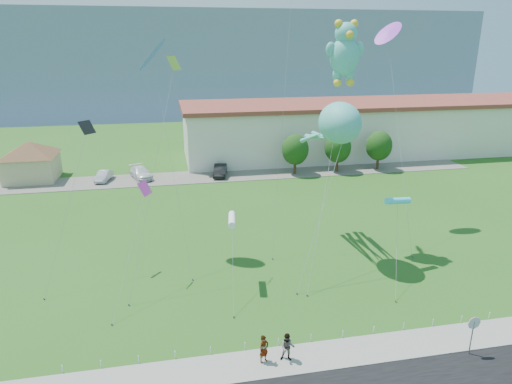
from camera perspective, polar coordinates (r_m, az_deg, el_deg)
ground at (r=29.60m, az=4.15°, el=-16.88°), size 160.00×160.00×0.00m
sidewalk at (r=27.46m, az=5.75°, el=-20.00°), size 80.00×2.50×0.10m
parking_strip at (r=61.07m, az=-4.48°, el=2.04°), size 70.00×6.00×0.06m
hill_ridge at (r=143.51m, az=-8.90°, el=16.23°), size 160.00×50.00×25.00m
pavilion at (r=65.19m, az=-26.37°, el=3.94°), size 9.20×9.20×5.00m
warehouse at (r=75.91m, az=14.62°, el=7.88°), size 61.00×15.00×8.20m
stop_sign at (r=29.25m, az=25.54°, el=-14.92°), size 0.80×0.07×2.50m
rope_fence at (r=28.44m, az=4.88°, el=-17.93°), size 26.05×0.05×0.50m
tree_near at (r=61.20m, az=4.93°, el=5.31°), size 3.60×3.60×5.47m
tree_mid at (r=63.11m, az=10.20°, el=5.48°), size 3.60×3.60×5.47m
tree_far at (r=65.51m, az=15.12°, el=5.60°), size 3.60×3.60×5.47m
pedestrian_left at (r=26.56m, az=0.99°, el=-19.03°), size 0.71×0.62×1.65m
pedestrian_right at (r=26.72m, az=3.97°, el=-18.79°), size 0.96×0.84×1.66m
parked_car_silver at (r=61.62m, az=-18.50°, el=1.93°), size 2.12×4.08×1.28m
parked_car_white at (r=61.39m, az=-14.19°, el=2.35°), size 3.50×5.41×1.46m
parked_car_black at (r=60.80m, az=-4.50°, el=2.73°), size 2.45×4.77×1.50m
octopus_kite at (r=36.35m, az=9.85°, el=7.86°), size 6.16×11.15×12.77m
teddy_bear_kite at (r=37.99m, az=11.05°, el=16.85°), size 6.73×9.43×18.67m
small_kite_black at (r=36.06m, az=-20.89°, el=5.40°), size 3.98×6.03×11.42m
small_kite_pink at (r=33.31m, az=-14.08°, el=-1.01°), size 3.06×6.82×7.47m
small_kite_blue at (r=37.44m, az=-12.73°, el=15.85°), size 2.92×7.56×16.78m
small_kite_purple at (r=44.90m, az=16.24°, el=17.97°), size 1.80×10.08×18.47m
small_kite_yellow at (r=33.49m, az=-10.93°, el=11.86°), size 4.74×6.71×16.02m
small_kite_cyan at (r=36.90m, az=17.30°, el=-1.13°), size 2.80×6.68×5.77m
small_kite_white at (r=32.50m, az=-3.02°, el=-3.53°), size 0.94×5.81×5.44m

